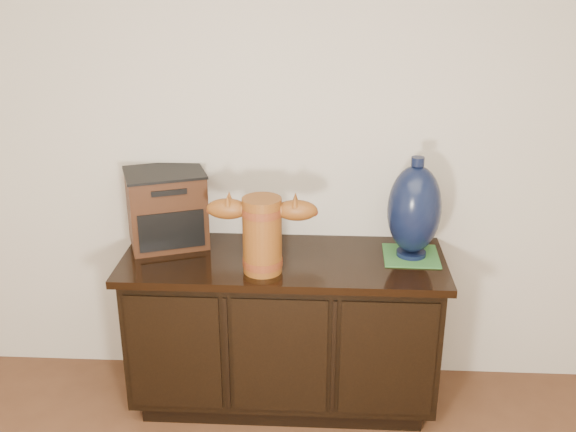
# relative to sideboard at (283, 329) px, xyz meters

# --- Properties ---
(sideboard) EXTENTS (1.46, 0.56, 0.75)m
(sideboard) POSITION_rel_sideboard_xyz_m (0.00, 0.00, 0.00)
(sideboard) COLOR black
(sideboard) RESTS_ON ground
(terracotta_vessel) EXTENTS (0.47, 0.17, 0.33)m
(terracotta_vessel) POSITION_rel_sideboard_xyz_m (-0.08, -0.13, 0.56)
(terracotta_vessel) COLOR brown
(terracotta_vessel) RESTS_ON sideboard
(tv_radio) EXTENTS (0.43, 0.39, 0.36)m
(tv_radio) POSITION_rel_sideboard_xyz_m (-0.55, 0.14, 0.55)
(tv_radio) COLOR #361B0D
(tv_radio) RESTS_ON sideboard
(green_mat) EXTENTS (0.25, 0.25, 0.01)m
(green_mat) POSITION_rel_sideboard_xyz_m (0.58, 0.05, 0.37)
(green_mat) COLOR #2F682F
(green_mat) RESTS_ON sideboard
(lamp_base) EXTENTS (0.24, 0.24, 0.46)m
(lamp_base) POSITION_rel_sideboard_xyz_m (0.58, 0.05, 0.60)
(lamp_base) COLOR black
(lamp_base) RESTS_ON green_mat
(spray_can) EXTENTS (0.06, 0.06, 0.16)m
(spray_can) POSITION_rel_sideboard_xyz_m (-0.09, 0.10, 0.45)
(spray_can) COLOR #55180E
(spray_can) RESTS_ON sideboard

